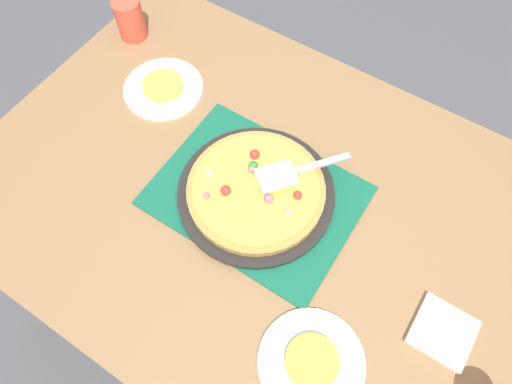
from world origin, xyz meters
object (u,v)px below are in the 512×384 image
Objects in this scene: served_slice_right at (312,361)px; pizza at (256,189)px; pizza_pan at (256,193)px; pizza_server at (296,171)px; plate_near_left at (164,89)px; napkin_stack at (443,332)px; cup_near at (130,19)px; served_slice_left at (163,85)px; plate_far_right at (311,362)px.

pizza is at bearing 139.08° from served_slice_right.
served_slice_right is (0.30, -0.26, -0.02)m from pizza.
pizza reaches higher than pizza_pan.
served_slice_right is at bearing -40.92° from pizza.
pizza is 1.60× the size of pizza_server.
plate_near_left is 0.92m from napkin_stack.
cup_near is 0.58× the size of pizza_server.
pizza_pan is at bearing -19.61° from served_slice_left.
pizza_pan is at bearing -23.50° from cup_near.
pizza_pan is 0.40m from served_slice_right.
pizza_pan is 0.42m from served_slice_left.
cup_near reaches higher than plate_far_right.
plate_near_left is (-0.40, 0.14, -0.03)m from pizza.
pizza_server reaches higher than pizza.
cup_near reaches higher than pizza.
pizza is 2.75× the size of cup_near.
plate_far_right is (0.30, -0.26, -0.01)m from pizza_pan.
plate_near_left is 0.01m from served_slice_left.
pizza_pan is 3.45× the size of served_slice_left.
pizza_pan is 0.11m from pizza_server.
pizza is 0.51m from napkin_stack.
plate_near_left is 2.00× the size of served_slice_left.
served_slice_right is at bearing 0.00° from plate_far_right.
pizza reaches higher than plate_near_left.
plate_far_right is at bearing -30.10° from cup_near.
pizza_server is at bearing 125.50° from served_slice_right.
pizza reaches higher than served_slice_right.
served_slice_left is at bearing 149.99° from plate_far_right.
served_slice_left is at bearing 160.42° from pizza.
plate_far_right is 1.05m from cup_near.
pizza_pan is 1.15× the size of pizza.
served_slice_right is (0.70, -0.40, 0.01)m from plate_near_left.
pizza_pan is 0.42m from plate_near_left.
plate_near_left is 0.81m from served_slice_right.
plate_far_right is at bearing -135.01° from napkin_stack.
plate_near_left is 0.81m from plate_far_right.
pizza reaches higher than napkin_stack.
pizza_pan reaches higher than plate_far_right.
napkin_stack is (0.50, -0.06, -0.03)m from pizza.
pizza_pan is 3.45× the size of served_slice_right.
plate_near_left is (-0.40, 0.14, -0.01)m from pizza_pan.
pizza is 0.66m from cup_near.
plate_far_right is 0.28m from napkin_stack.
pizza_pan is 0.51m from napkin_stack.
pizza is 1.50× the size of plate_far_right.
plate_near_left and plate_far_right have the same top height.
pizza_server is at bearing -15.63° from cup_near.
pizza_server is 1.72× the size of napkin_stack.
pizza_server is (-0.24, 0.34, 0.06)m from plate_far_right.
pizza_server is (0.66, -0.19, 0.01)m from cup_near.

